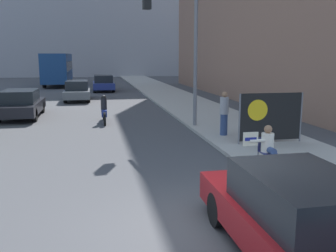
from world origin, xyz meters
TOP-DOWN VIEW (x-y plane):
  - ground_plane at (0.00, 0.00)m, footprint 160.00×160.00m
  - sidewalk_curb at (4.07, 15.00)m, footprint 3.86×90.00m
  - seated_protester at (2.65, 3.03)m, footprint 0.94×0.77m
  - jogger_on_sidewalk at (4.05, 6.14)m, footprint 0.34×0.34m
  - pedestrian_behind at (2.98, 7.44)m, footprint 0.34×0.34m
  - protest_banner at (4.10, 5.85)m, footprint 2.38×0.06m
  - traffic_light_pole at (1.66, 9.60)m, footprint 2.38×2.14m
  - parked_car_curbside at (1.05, -1.21)m, footprint 1.78×4.34m
  - car_on_road_nearest at (-5.61, 14.19)m, footprint 1.88×4.66m
  - car_on_road_midblock at (-3.04, 21.42)m, footprint 1.76×4.60m
  - car_on_road_distant at (-1.00, 28.29)m, footprint 1.86×4.33m
  - city_bus_on_road at (-5.61, 36.51)m, footprint 2.52×10.78m
  - motorcycle_on_road at (-1.46, 11.84)m, footprint 0.28×2.13m

SIDE VIEW (x-z plane):
  - ground_plane at x=0.00m, z-range 0.00..0.00m
  - sidewalk_curb at x=4.07m, z-range 0.00..0.12m
  - motorcycle_on_road at x=-1.46m, z-range -0.10..1.22m
  - car_on_road_midblock at x=-3.04m, z-range 0.00..1.43m
  - parked_car_curbside at x=1.05m, z-range 0.00..1.44m
  - car_on_road_nearest at x=-5.61m, z-range 0.00..1.44m
  - car_on_road_distant at x=-1.00m, z-range 0.00..1.45m
  - seated_protester at x=2.65m, z-range 0.16..1.34m
  - jogger_on_sidewalk at x=4.05m, z-range 0.14..1.82m
  - pedestrian_behind at x=2.98m, z-range 0.14..1.83m
  - protest_banner at x=4.10m, z-range 0.18..1.94m
  - city_bus_on_road at x=-5.61m, z-range 0.25..3.62m
  - traffic_light_pole at x=1.66m, z-range 1.10..7.11m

